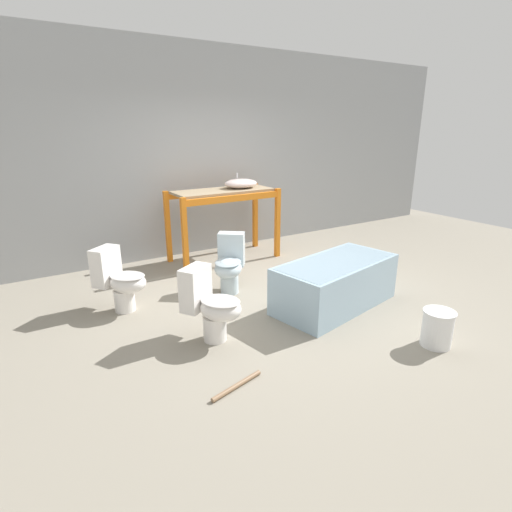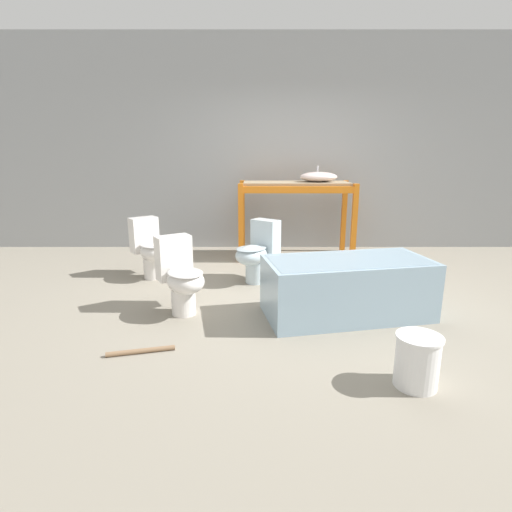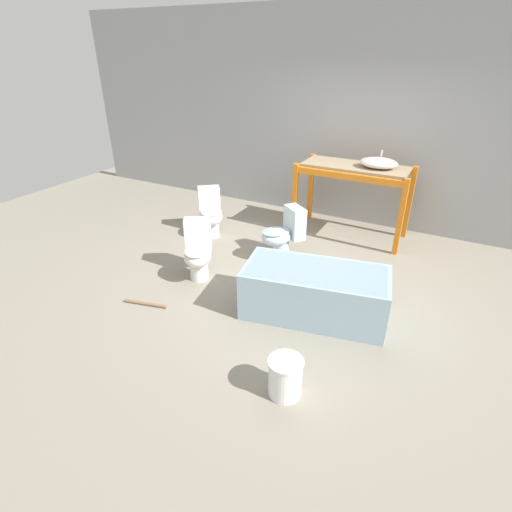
% 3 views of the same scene
% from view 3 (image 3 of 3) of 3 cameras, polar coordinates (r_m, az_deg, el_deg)
% --- Properties ---
extents(ground_plane, '(12.00, 12.00, 0.00)m').
position_cam_3_polar(ground_plane, '(5.06, 6.23, -3.37)').
color(ground_plane, gray).
extents(warehouse_wall_rear, '(10.80, 0.08, 3.20)m').
position_cam_3_polar(warehouse_wall_rear, '(6.57, 15.02, 18.15)').
color(warehouse_wall_rear, '#9EA0A3').
rests_on(warehouse_wall_rear, ground_plane).
extents(shelving_rack, '(1.63, 0.73, 1.09)m').
position_cam_3_polar(shelving_rack, '(6.09, 13.82, 10.71)').
color(shelving_rack, orange).
rests_on(shelving_rack, ground_plane).
extents(sink_basin, '(0.53, 0.41, 0.22)m').
position_cam_3_polar(sink_basin, '(5.97, 17.11, 12.60)').
color(sink_basin, silver).
rests_on(sink_basin, shelving_rack).
extents(bathtub_main, '(1.62, 0.99, 0.54)m').
position_cam_3_polar(bathtub_main, '(4.30, 8.41, -4.70)').
color(bathtub_main, '#99B7CC').
rests_on(bathtub_main, ground_plane).
extents(toilet_near, '(0.58, 0.66, 0.72)m').
position_cam_3_polar(toilet_near, '(4.96, -8.28, 0.71)').
color(toilet_near, white).
rests_on(toilet_near, ground_plane).
extents(toilet_far, '(0.61, 0.65, 0.72)m').
position_cam_3_polar(toilet_far, '(5.37, 3.90, 3.13)').
color(toilet_far, silver).
rests_on(toilet_far, ground_plane).
extents(toilet_extra, '(0.61, 0.65, 0.72)m').
position_cam_3_polar(toilet_extra, '(6.10, -6.50, 6.13)').
color(toilet_extra, white).
rests_on(toilet_extra, ground_plane).
extents(bucket_white, '(0.30, 0.30, 0.36)m').
position_cam_3_polar(bucket_white, '(3.45, 4.20, -16.79)').
color(bucket_white, white).
rests_on(bucket_white, ground_plane).
extents(loose_pipe, '(0.51, 0.16, 0.04)m').
position_cam_3_polar(loose_pipe, '(4.72, -15.50, -6.56)').
color(loose_pipe, '#8C6B4C').
rests_on(loose_pipe, ground_plane).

